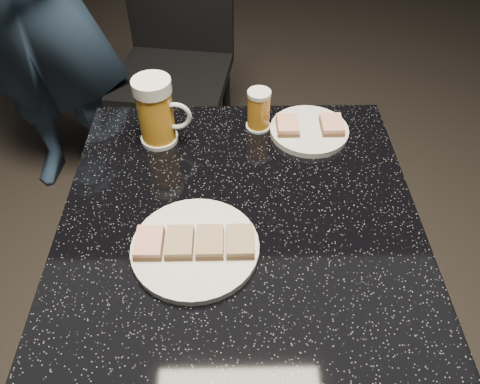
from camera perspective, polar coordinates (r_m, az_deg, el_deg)
name	(u,v)px	position (r m, az deg, el deg)	size (l,w,h in m)	color
floor	(240,371)	(1.56, 0.00, -20.94)	(6.00, 6.00, 0.00)	black
plate_large	(195,248)	(0.86, -5.47, -6.78)	(0.23, 0.23, 0.01)	silver
plate_small	(309,131)	(1.11, 8.41, 7.42)	(0.18, 0.18, 0.01)	silver
table	(240,279)	(1.12, 0.00, -10.53)	(0.70, 0.70, 0.75)	black
beer_mug	(157,112)	(1.05, -10.14, 9.63)	(0.12, 0.09, 0.16)	silver
beer_tumbler	(259,110)	(1.09, 2.29, 9.96)	(0.06, 0.06, 0.10)	silver
chair	(176,57)	(1.92, -7.83, 16.04)	(0.48, 0.48, 0.88)	black
canapes_on_plate_large	(195,242)	(0.85, -5.55, -6.10)	(0.21, 0.07, 0.02)	#4C3521
canapes_on_plate_small	(310,125)	(1.10, 8.50, 8.09)	(0.15, 0.07, 0.02)	#4C3521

